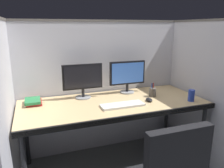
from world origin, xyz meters
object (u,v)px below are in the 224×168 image
at_px(desk, 114,107).
at_px(pen_cup, 153,92).
at_px(book_stack, 33,102).
at_px(computer_mouse, 149,100).
at_px(soda_can, 191,95).
at_px(monitor_right, 127,75).
at_px(keyboard_main, 122,105).
at_px(monitor_left, 83,79).

relative_size(desk, pen_cup, 12.22).
relative_size(desk, book_stack, 8.40).
bearing_deg(computer_mouse, soda_can, -18.19).
distance_m(desk, soda_can, 0.82).
relative_size(book_stack, pen_cup, 1.45).
height_order(computer_mouse, pen_cup, pen_cup).
relative_size(monitor_right, soda_can, 3.52).
bearing_deg(computer_mouse, monitor_right, 103.17).
relative_size(soda_can, pen_cup, 0.78).
height_order(monitor_right, book_stack, monitor_right).
distance_m(keyboard_main, computer_mouse, 0.32).
bearing_deg(pen_cup, book_stack, 171.32).
xyz_separation_m(desk, keyboard_main, (0.04, -0.14, 0.06)).
distance_m(monitor_left, book_stack, 0.55).
bearing_deg(pen_cup, computer_mouse, -130.79).
distance_m(book_stack, soda_can, 1.63).
relative_size(monitor_right, pen_cup, 2.77).
xyz_separation_m(book_stack, pen_cup, (1.26, -0.19, 0.02)).
distance_m(desk, monitor_right, 0.47).
bearing_deg(keyboard_main, book_stack, 155.87).
xyz_separation_m(monitor_right, computer_mouse, (0.09, -0.37, -0.20)).
height_order(monitor_left, soda_can, monitor_left).
bearing_deg(soda_can, desk, 163.11).
xyz_separation_m(monitor_left, book_stack, (-0.52, -0.02, -0.19)).
height_order(monitor_left, book_stack, monitor_left).
bearing_deg(desk, computer_mouse, -15.31).
relative_size(desk, computer_mouse, 19.79).
distance_m(monitor_left, soda_can, 1.16).
height_order(soda_can, pen_cup, pen_cup).
xyz_separation_m(monitor_left, pen_cup, (0.74, -0.21, -0.17)).
xyz_separation_m(monitor_right, pen_cup, (0.21, -0.23, -0.17)).
relative_size(desk, monitor_left, 4.42).
distance_m(keyboard_main, pen_cup, 0.47).
bearing_deg(pen_cup, monitor_left, 164.20).
distance_m(keyboard_main, book_stack, 0.90).
bearing_deg(keyboard_main, computer_mouse, 7.04).
bearing_deg(soda_can, book_stack, 163.31).
xyz_separation_m(monitor_left, soda_can, (1.04, -0.48, -0.15)).
relative_size(computer_mouse, soda_can, 0.79).
bearing_deg(monitor_right, book_stack, -177.66).
xyz_separation_m(keyboard_main, soda_can, (0.74, -0.10, 0.05)).
relative_size(desk, monitor_right, 4.42).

